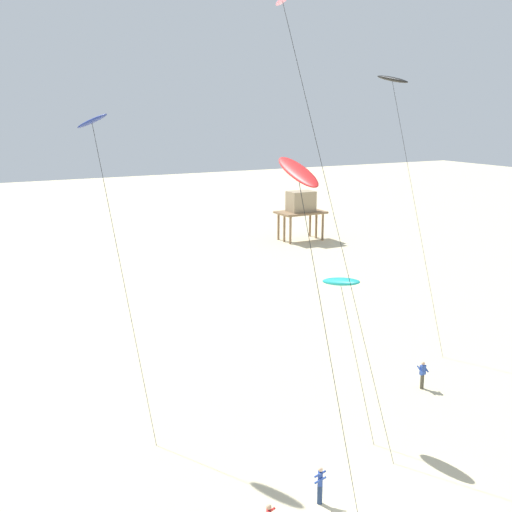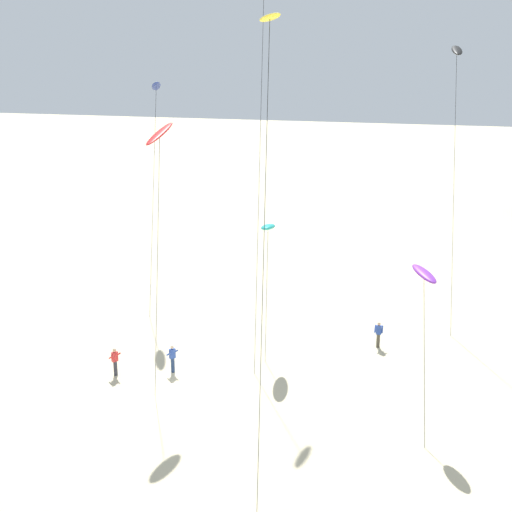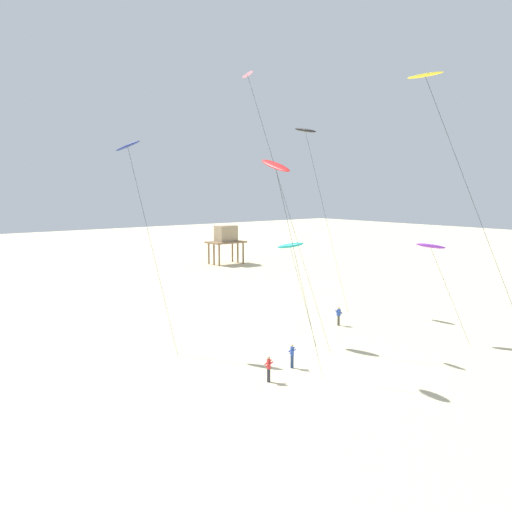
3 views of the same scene
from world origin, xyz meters
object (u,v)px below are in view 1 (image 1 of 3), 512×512
kite_navy (93,126)px  kite_flyer_middle (423,374)px  kite_teal (341,282)px  kite_flyer_nearest (320,484)px  kite_black (393,82)px  stilt_house (301,205)px  kite_pink (287,18)px  kite_red (298,174)px

kite_navy → kite_flyer_middle: (16.71, -6.45, -14.22)m
kite_teal → kite_flyer_nearest: size_ratio=4.87×
kite_navy → kite_black: bearing=4.9°
kite_navy → stilt_house: bearing=44.9°
kite_teal → kite_flyer_middle: 9.71m
kite_black → kite_navy: kite_black is taller
kite_teal → kite_pink: (-1.14, 3.52, 12.56)m
kite_teal → stilt_house: kite_teal is taller
kite_black → kite_flyer_nearest: 26.72m
kite_pink → kite_red: bearing=-117.4°
kite_navy → stilt_house: 47.60m
kite_red → kite_flyer_middle: (11.99, 5.27, -12.65)m
kite_teal → kite_flyer_nearest: 9.61m
kite_red → kite_black: bearing=40.8°
kite_teal → stilt_house: 46.55m
kite_navy → stilt_house: (32.83, 32.75, -10.76)m
kite_teal → kite_navy: 14.49m
kite_black → kite_navy: size_ratio=1.15×
kite_black → kite_navy: bearing=-175.1°
kite_pink → kite_flyer_middle: bearing=-16.6°
kite_red → kite_flyer_nearest: (0.65, -1.03, -12.65)m
kite_flyer_nearest → kite_red: bearing=122.2°
kite_pink → kite_flyer_nearest: bearing=-111.0°
kite_navy → kite_flyer_nearest: size_ratio=9.47×
stilt_house → kite_pink: bearing=-123.2°
kite_flyer_middle → kite_flyer_nearest: bearing=-151.0°
kite_flyer_nearest → kite_flyer_middle: 12.97m
kite_red → kite_navy: 12.73m
kite_pink → kite_flyer_nearest: (-3.33, -8.69, -19.33)m
kite_flyer_nearest → kite_flyer_middle: size_ratio=1.00×
kite_flyer_middle → stilt_house: bearing=67.6°
kite_red → stilt_house: kite_red is taller
kite_black → stilt_house: bearing=68.0°
kite_navy → kite_teal: bearing=-37.6°
kite_teal → kite_black: (10.46, 9.32, 10.01)m
kite_pink → kite_red: kite_pink is taller
kite_flyer_middle → kite_navy: bearing=158.9°
kite_teal → kite_navy: size_ratio=0.51×
kite_navy → kite_flyer_middle: size_ratio=9.47×
kite_pink → kite_flyer_nearest: 21.45m
kite_pink → kite_navy: 10.87m
kite_pink → kite_red: 10.91m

